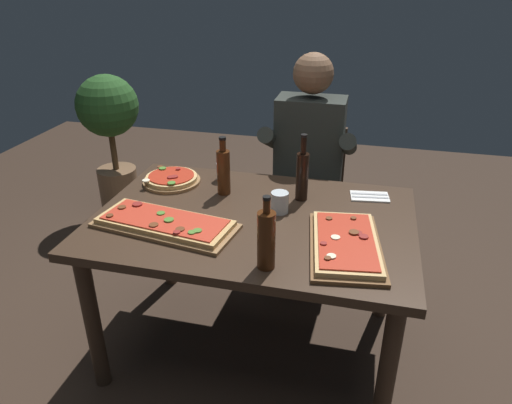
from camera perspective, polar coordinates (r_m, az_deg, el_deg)
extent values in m
plane|color=#38281E|center=(2.54, -0.28, -16.68)|extent=(6.40, 6.40, 0.00)
cube|color=#3D2B1E|center=(2.11, -0.32, -2.29)|extent=(1.40, 0.96, 0.04)
cylinder|color=#3D2B1E|center=(2.24, -19.01, -13.49)|extent=(0.07, 0.07, 0.70)
cylinder|color=#3D2B1E|center=(1.97, 15.40, -19.39)|extent=(0.07, 0.07, 0.70)
cylinder|color=#3D2B1E|center=(2.81, -10.66, -3.58)|extent=(0.07, 0.07, 0.70)
cylinder|color=#3D2B1E|center=(2.60, 15.40, -6.80)|extent=(0.07, 0.07, 0.70)
cube|color=olive|center=(2.05, -10.82, -2.82)|extent=(0.64, 0.34, 0.02)
cube|color=tan|center=(2.04, -10.86, -2.38)|extent=(0.60, 0.30, 0.02)
cube|color=red|center=(2.04, -10.89, -2.06)|extent=(0.55, 0.27, 0.01)
cylinder|color=maroon|center=(1.92, -9.49, -3.60)|extent=(0.03, 0.03, 0.01)
cylinder|color=brown|center=(2.17, -15.79, -0.61)|extent=(0.04, 0.04, 0.01)
cylinder|color=brown|center=(2.11, -17.14, -1.57)|extent=(0.03, 0.03, 0.01)
cylinder|color=brown|center=(1.94, -9.10, -3.24)|extent=(0.04, 0.04, 0.00)
cylinder|color=brown|center=(1.99, -12.18, -2.70)|extent=(0.04, 0.04, 0.01)
cylinder|color=#4C7F2D|center=(2.08, -11.34, -1.32)|extent=(0.04, 0.04, 0.00)
cylinder|color=#4C7F2D|center=(2.02, -10.41, -2.12)|extent=(0.04, 0.04, 0.01)
cylinder|color=#4C7F2D|center=(1.92, -7.03, -3.42)|extent=(0.04, 0.04, 0.01)
cylinder|color=maroon|center=(2.18, -14.04, -0.26)|extent=(0.04, 0.04, 0.01)
cylinder|color=#4C7F2D|center=(1.91, -7.70, -3.62)|extent=(0.03, 0.03, 0.00)
cube|color=brown|center=(1.91, 10.68, -5.25)|extent=(0.34, 0.54, 0.02)
cube|color=#DBB270|center=(1.90, 10.72, -4.79)|extent=(0.31, 0.49, 0.02)
cube|color=#B72D19|center=(1.89, 10.75, -4.45)|extent=(0.27, 0.45, 0.01)
cylinder|color=brown|center=(2.02, 8.76, -1.95)|extent=(0.03, 0.03, 0.01)
cylinder|color=maroon|center=(1.93, 12.13, -3.64)|extent=(0.03, 0.03, 0.00)
cylinder|color=maroon|center=(1.91, 12.80, -4.08)|extent=(0.04, 0.04, 0.01)
cylinder|color=beige|center=(1.89, 9.52, -4.19)|extent=(0.04, 0.04, 0.00)
cylinder|color=brown|center=(1.76, 8.59, -6.68)|extent=(0.03, 0.03, 0.01)
cylinder|color=brown|center=(2.04, 11.61, -1.91)|extent=(0.02, 0.02, 0.01)
cylinder|color=brown|center=(1.93, 11.67, -3.59)|extent=(0.04, 0.04, 0.01)
cylinder|color=maroon|center=(1.84, 8.11, -4.94)|extent=(0.03, 0.03, 0.01)
cylinder|color=beige|center=(1.77, 9.03, -6.44)|extent=(0.04, 0.04, 0.01)
cylinder|color=olive|center=(2.47, -10.07, 2.48)|extent=(0.29, 0.29, 0.02)
cylinder|color=#DBB270|center=(2.46, -10.11, 2.86)|extent=(0.26, 0.26, 0.02)
cylinder|color=#B72D19|center=(2.46, -10.13, 3.13)|extent=(0.23, 0.23, 0.01)
cylinder|color=maroon|center=(2.42, -10.22, 2.93)|extent=(0.03, 0.03, 0.01)
cylinder|color=beige|center=(2.41, -13.06, 2.53)|extent=(0.04, 0.04, 0.01)
cylinder|color=#4C7F2D|center=(2.54, -11.15, 3.97)|extent=(0.04, 0.04, 0.01)
cylinder|color=maroon|center=(2.43, -9.78, 3.01)|extent=(0.04, 0.04, 0.01)
cylinder|color=maroon|center=(2.51, -9.33, 3.93)|extent=(0.02, 0.02, 0.01)
cylinder|color=#4C7F2D|center=(2.36, -10.11, 2.27)|extent=(0.04, 0.04, 0.01)
cylinder|color=brown|center=(2.56, -11.43, 4.17)|extent=(0.03, 0.03, 0.00)
cylinder|color=#47230F|center=(1.71, 1.24, -4.65)|extent=(0.07, 0.07, 0.22)
cylinder|color=#47230F|center=(1.64, 1.29, -0.52)|extent=(0.03, 0.03, 0.05)
cylinder|color=black|center=(1.63, 1.30, 0.49)|extent=(0.03, 0.03, 0.01)
cylinder|color=#47230F|center=(2.28, -3.91, 3.54)|extent=(0.06, 0.06, 0.22)
cylinder|color=#47230F|center=(2.23, -4.02, 6.79)|extent=(0.03, 0.03, 0.06)
cylinder|color=black|center=(2.22, -4.05, 7.64)|extent=(0.03, 0.03, 0.01)
cylinder|color=black|center=(2.22, 5.55, 3.01)|extent=(0.06, 0.06, 0.23)
cylinder|color=black|center=(2.17, 5.73, 6.76)|extent=(0.03, 0.03, 0.08)
cylinder|color=black|center=(2.15, 5.79, 7.92)|extent=(0.03, 0.03, 0.01)
cylinder|color=silver|center=(2.46, -3.97, 3.69)|extent=(0.07, 0.07, 0.09)
cylinder|color=silver|center=(2.47, -3.95, 3.12)|extent=(0.06, 0.06, 0.04)
cylinder|color=silver|center=(2.13, 2.86, -0.04)|extent=(0.08, 0.08, 0.10)
cube|color=white|center=(2.34, 13.47, 0.63)|extent=(0.19, 0.13, 0.01)
cube|color=silver|center=(2.32, 13.53, 0.56)|extent=(0.17, 0.03, 0.00)
cube|color=silver|center=(2.35, 13.44, 0.94)|extent=(0.17, 0.04, 0.00)
cube|color=#3D2B1E|center=(2.90, 6.06, -0.39)|extent=(0.44, 0.44, 0.04)
cube|color=#3D2B1E|center=(2.99, 6.83, 5.23)|extent=(0.40, 0.04, 0.42)
cylinder|color=#3D2B1E|center=(2.88, 1.53, -5.64)|extent=(0.04, 0.04, 0.41)
cylinder|color=#3D2B1E|center=(2.84, 9.09, -6.55)|extent=(0.04, 0.04, 0.41)
cylinder|color=#3D2B1E|center=(3.20, 3.00, -2.12)|extent=(0.04, 0.04, 0.41)
cylinder|color=#3D2B1E|center=(3.16, 9.78, -2.88)|extent=(0.04, 0.04, 0.41)
cylinder|color=#23232D|center=(2.86, 3.34, -5.42)|extent=(0.11, 0.11, 0.45)
cylinder|color=#23232D|center=(2.84, 7.33, -5.90)|extent=(0.11, 0.11, 0.45)
cube|color=#23232D|center=(2.78, 5.83, 0.17)|extent=(0.34, 0.40, 0.12)
cube|color=#2D332D|center=(2.75, 6.45, 7.07)|extent=(0.38, 0.22, 0.52)
sphere|color=brown|center=(2.64, 6.89, 15.06)|extent=(0.22, 0.22, 0.22)
cylinder|color=#2D332D|center=(2.73, 1.71, 7.66)|extent=(0.09, 0.31, 0.21)
cylinder|color=#2D332D|center=(2.67, 11.03, 6.79)|extent=(0.09, 0.31, 0.21)
cylinder|color=#846042|center=(3.82, -16.08, 1.35)|extent=(0.29, 0.29, 0.36)
cylinder|color=brown|center=(3.69, -16.73, 6.04)|extent=(0.04, 0.04, 0.31)
sphere|color=#285623|center=(3.60, -17.42, 10.96)|extent=(0.44, 0.44, 0.44)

